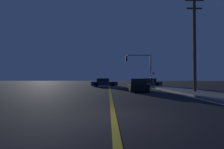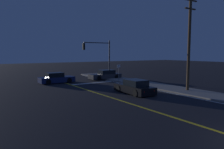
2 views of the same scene
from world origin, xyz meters
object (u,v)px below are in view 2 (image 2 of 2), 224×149
at_px(car_side_waiting_navy, 56,78).
at_px(street_sign_corner, 119,70).
at_px(traffic_signal_near_right, 100,53).
at_px(car_mid_block_black, 134,87).
at_px(utility_pole_right, 189,41).
at_px(car_lead_oncoming_charcoal, 105,75).

xyz_separation_m(car_side_waiting_navy, street_sign_corner, (7.54, -3.15, 0.99)).
bearing_deg(street_sign_corner, traffic_signal_near_right, 114.37).
relative_size(car_mid_block_black, utility_pole_right, 0.48).
relative_size(car_lead_oncoming_charcoal, car_side_waiting_navy, 1.07).
bearing_deg(utility_pole_right, traffic_signal_near_right, 101.76).
bearing_deg(car_mid_block_black, utility_pole_right, -19.68).
bearing_deg(street_sign_corner, car_lead_oncoming_charcoal, 92.02).
relative_size(car_lead_oncoming_charcoal, traffic_signal_near_right, 0.85).
xyz_separation_m(car_lead_oncoming_charcoal, car_side_waiting_navy, (-7.43, -0.12, -0.00)).
height_order(car_mid_block_black, street_sign_corner, street_sign_corner).
distance_m(car_mid_block_black, utility_pole_right, 7.07).
bearing_deg(traffic_signal_near_right, street_sign_corner, 114.37).
bearing_deg(traffic_signal_near_right, car_mid_block_black, 77.09).
bearing_deg(street_sign_corner, car_side_waiting_navy, 157.36).
bearing_deg(car_side_waiting_navy, street_sign_corner, 66.05).
relative_size(car_mid_block_black, traffic_signal_near_right, 0.81).
bearing_deg(utility_pole_right, street_sign_corner, 97.96).
distance_m(car_lead_oncoming_charcoal, car_mid_block_black, 11.76).
height_order(car_lead_oncoming_charcoal, traffic_signal_near_right, traffic_signal_near_right).
bearing_deg(car_lead_oncoming_charcoal, utility_pole_right, -171.55).
height_order(car_mid_block_black, traffic_signal_near_right, traffic_signal_near_right).
height_order(car_lead_oncoming_charcoal, utility_pole_right, utility_pole_right).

